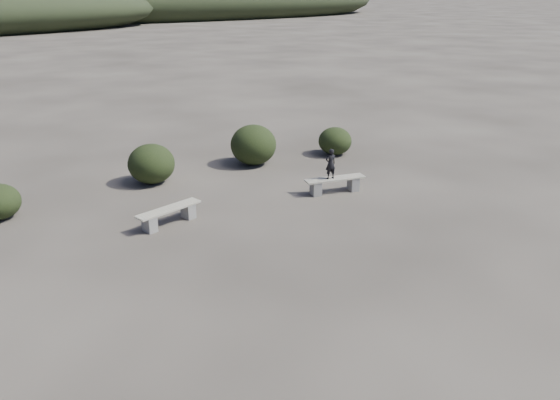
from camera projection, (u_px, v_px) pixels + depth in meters
ground at (342, 313)px, 10.89m from camera, size 1200.00×1200.00×0.00m
bench_left at (169, 214)px, 14.84m from camera, size 1.95×0.84×0.48m
bench_right at (335, 184)px, 17.15m from camera, size 1.99×0.85×0.49m
seated_person at (331, 164)px, 16.85m from camera, size 0.38×0.27×0.96m
shrub_b at (151, 164)px, 17.89m from camera, size 1.53×1.53×1.31m
shrub_d at (253, 145)px, 19.77m from camera, size 1.67×1.67×1.46m
shrub_e at (335, 141)px, 21.00m from camera, size 1.28×1.28×1.07m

